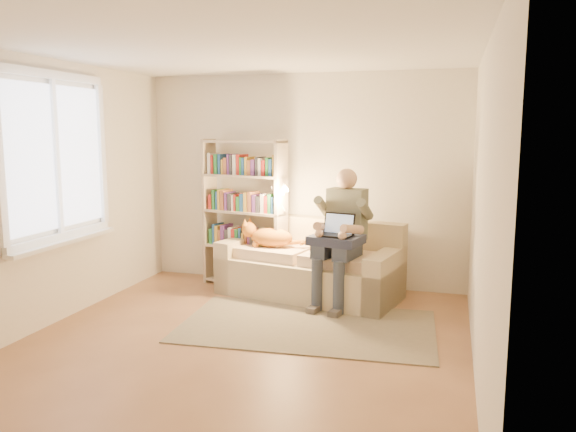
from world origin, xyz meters
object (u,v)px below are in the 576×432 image
(bookshelf, at_px, (244,206))
(laptop, at_px, (338,230))
(person, at_px, (342,229))
(cat, at_px, (268,236))
(sofa, at_px, (311,268))

(bookshelf, bearing_deg, laptop, -10.96)
(laptop, bearing_deg, person, 97.61)
(laptop, bearing_deg, bookshelf, 169.05)
(cat, relative_size, laptop, 1.95)
(sofa, xyz_separation_m, person, (0.41, -0.25, 0.52))
(sofa, height_order, cat, sofa)
(person, distance_m, cat, 0.97)
(person, relative_size, bookshelf, 0.83)
(person, height_order, bookshelf, bookshelf)
(cat, distance_m, laptop, 1.00)
(cat, bearing_deg, sofa, 14.72)
(cat, bearing_deg, bookshelf, 165.30)
(laptop, height_order, bookshelf, bookshelf)
(sofa, height_order, laptop, laptop)
(sofa, distance_m, bookshelf, 1.12)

